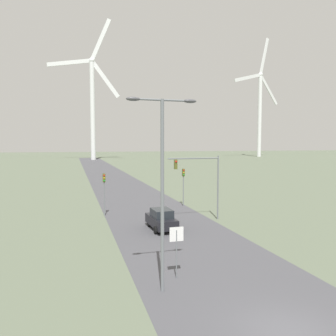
{
  "coord_description": "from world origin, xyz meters",
  "views": [
    {
      "loc": [
        -8.04,
        -10.56,
        7.49
      ],
      "look_at": [
        0.0,
        17.01,
        5.36
      ],
      "focal_mm": 35.0,
      "sensor_mm": 36.0,
      "label": 1
    }
  ],
  "objects_px": {
    "traffic_light_post_near_left": "(104,185)",
    "wind_turbine_left": "(92,99)",
    "streetlamp": "(162,171)",
    "car_approaching": "(161,219)",
    "stop_sign_near": "(176,242)",
    "traffic_light_mast_overhead": "(201,174)",
    "wind_turbine_center": "(260,106)",
    "traffic_light_post_near_right": "(183,179)"
  },
  "relations": [
    {
      "from": "traffic_light_post_near_left",
      "to": "traffic_light_mast_overhead",
      "type": "bearing_deg",
      "value": -27.52
    },
    {
      "from": "wind_turbine_center",
      "to": "streetlamp",
      "type": "bearing_deg",
      "value": -123.24
    },
    {
      "from": "traffic_light_post_near_left",
      "to": "wind_turbine_left",
      "type": "bearing_deg",
      "value": 87.08
    },
    {
      "from": "streetlamp",
      "to": "wind_turbine_left",
      "type": "distance_m",
      "value": 143.54
    },
    {
      "from": "streetlamp",
      "to": "traffic_light_mast_overhead",
      "type": "xyz_separation_m",
      "value": [
        7.7,
        13.85,
        -1.59
      ]
    },
    {
      "from": "traffic_light_mast_overhead",
      "to": "wind_turbine_left",
      "type": "xyz_separation_m",
      "value": [
        -2.6,
        127.87,
        23.84
      ]
    },
    {
      "from": "wind_turbine_center",
      "to": "traffic_light_mast_overhead",
      "type": "bearing_deg",
      "value": -123.64
    },
    {
      "from": "streetlamp",
      "to": "stop_sign_near",
      "type": "relative_size",
      "value": 3.35
    },
    {
      "from": "traffic_light_post_near_left",
      "to": "car_approaching",
      "type": "relative_size",
      "value": 1.06
    },
    {
      "from": "car_approaching",
      "to": "stop_sign_near",
      "type": "bearing_deg",
      "value": -100.49
    },
    {
      "from": "stop_sign_near",
      "to": "traffic_light_post_near_right",
      "type": "bearing_deg",
      "value": 70.01
    },
    {
      "from": "traffic_light_post_near_left",
      "to": "traffic_light_post_near_right",
      "type": "xyz_separation_m",
      "value": [
        9.63,
        2.83,
        0.06
      ]
    },
    {
      "from": "streetlamp",
      "to": "car_approaching",
      "type": "xyz_separation_m",
      "value": [
        3.07,
        11.57,
        -5.23
      ]
    },
    {
      "from": "wind_turbine_left",
      "to": "wind_turbine_center",
      "type": "distance_m",
      "value": 96.15
    },
    {
      "from": "stop_sign_near",
      "to": "wind_turbine_left",
      "type": "distance_m",
      "value": 142.89
    },
    {
      "from": "streetlamp",
      "to": "traffic_light_mast_overhead",
      "type": "height_order",
      "value": "streetlamp"
    },
    {
      "from": "streetlamp",
      "to": "traffic_light_mast_overhead",
      "type": "distance_m",
      "value": 15.92
    },
    {
      "from": "traffic_light_post_near_left",
      "to": "wind_turbine_center",
      "type": "bearing_deg",
      "value": 52.98
    },
    {
      "from": "traffic_light_post_near_right",
      "to": "traffic_light_mast_overhead",
      "type": "distance_m",
      "value": 7.61
    },
    {
      "from": "traffic_light_mast_overhead",
      "to": "wind_turbine_center",
      "type": "distance_m",
      "value": 169.42
    },
    {
      "from": "streetlamp",
      "to": "stop_sign_near",
      "type": "height_order",
      "value": "streetlamp"
    },
    {
      "from": "traffic_light_post_near_right",
      "to": "traffic_light_mast_overhead",
      "type": "height_order",
      "value": "traffic_light_mast_overhead"
    },
    {
      "from": "traffic_light_mast_overhead",
      "to": "car_approaching",
      "type": "height_order",
      "value": "traffic_light_mast_overhead"
    },
    {
      "from": "wind_turbine_left",
      "to": "traffic_light_post_near_right",
      "type": "bearing_deg",
      "value": -88.41
    },
    {
      "from": "wind_turbine_center",
      "to": "traffic_light_post_near_right",
      "type": "bearing_deg",
      "value": -124.89
    },
    {
      "from": "stop_sign_near",
      "to": "wind_turbine_center",
      "type": "height_order",
      "value": "wind_turbine_center"
    },
    {
      "from": "wind_turbine_left",
      "to": "streetlamp",
      "type": "bearing_deg",
      "value": -92.06
    },
    {
      "from": "traffic_light_post_near_left",
      "to": "stop_sign_near",
      "type": "bearing_deg",
      "value": -82.15
    },
    {
      "from": "wind_turbine_left",
      "to": "traffic_light_post_near_left",
      "type": "bearing_deg",
      "value": -92.92
    },
    {
      "from": "traffic_light_mast_overhead",
      "to": "wind_turbine_left",
      "type": "bearing_deg",
      "value": 91.16
    },
    {
      "from": "wind_turbine_left",
      "to": "stop_sign_near",
      "type": "bearing_deg",
      "value": -91.6
    },
    {
      "from": "stop_sign_near",
      "to": "wind_turbine_center",
      "type": "bearing_deg",
      "value": 56.83
    },
    {
      "from": "streetlamp",
      "to": "car_approaching",
      "type": "distance_m",
      "value": 13.07
    },
    {
      "from": "streetlamp",
      "to": "traffic_light_post_near_right",
      "type": "relative_size",
      "value": 2.16
    },
    {
      "from": "traffic_light_post_near_left",
      "to": "traffic_light_mast_overhead",
      "type": "distance_m",
      "value": 10.11
    },
    {
      "from": "stop_sign_near",
      "to": "wind_turbine_left",
      "type": "xyz_separation_m",
      "value": [
        3.92,
        140.38,
        26.37
      ]
    },
    {
      "from": "traffic_light_mast_overhead",
      "to": "streetlamp",
      "type": "bearing_deg",
      "value": -119.06
    },
    {
      "from": "traffic_light_post_near_left",
      "to": "traffic_light_post_near_right",
      "type": "height_order",
      "value": "traffic_light_post_near_right"
    },
    {
      "from": "traffic_light_post_near_left",
      "to": "wind_turbine_left",
      "type": "xyz_separation_m",
      "value": [
        6.29,
        123.23,
        25.17
      ]
    },
    {
      "from": "wind_turbine_left",
      "to": "wind_turbine_center",
      "type": "relative_size",
      "value": 0.94
    },
    {
      "from": "stop_sign_near",
      "to": "traffic_light_mast_overhead",
      "type": "bearing_deg",
      "value": 62.47
    },
    {
      "from": "traffic_light_post_near_right",
      "to": "wind_turbine_left",
      "type": "height_order",
      "value": "wind_turbine_left"
    }
  ]
}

